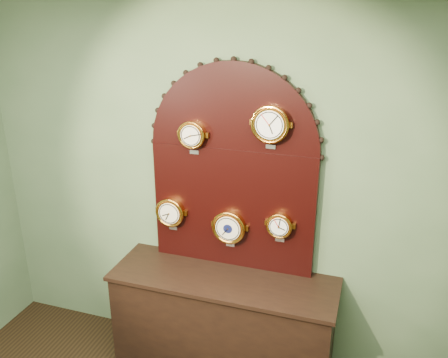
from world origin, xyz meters
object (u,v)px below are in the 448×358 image
(roman_clock, at_px, (192,135))
(arabic_clock, at_px, (270,124))
(display_board, at_px, (233,163))
(barometer, at_px, (229,227))
(shop_counter, at_px, (223,327))
(tide_clock, at_px, (280,225))
(hygrometer, at_px, (171,212))

(roman_clock, bearing_deg, arabic_clock, -0.15)
(display_board, xyz_separation_m, barometer, (-0.00, -0.07, -0.47))
(shop_counter, xyz_separation_m, arabic_clock, (0.27, 0.15, 1.54))
(display_board, relative_size, barometer, 5.09)
(shop_counter, bearing_deg, display_board, 90.00)
(roman_clock, height_order, tide_clock, roman_clock)
(shop_counter, relative_size, barometer, 5.32)
(roman_clock, relative_size, arabic_clock, 0.82)
(display_board, relative_size, tide_clock, 6.47)
(roman_clock, height_order, hygrometer, roman_clock)
(arabic_clock, distance_m, hygrometer, 1.04)
(tide_clock, bearing_deg, display_board, 169.77)
(display_board, xyz_separation_m, hygrometer, (-0.46, -0.07, -0.41))
(shop_counter, bearing_deg, arabic_clock, 29.32)
(display_board, height_order, hygrometer, display_board)
(arabic_clock, xyz_separation_m, hygrometer, (-0.74, 0.00, -0.73))
(roman_clock, bearing_deg, hygrometer, -179.79)
(arabic_clock, bearing_deg, hygrometer, 179.94)
(display_board, distance_m, tide_clock, 0.54)
(roman_clock, bearing_deg, tide_clock, 0.03)
(arabic_clock, height_order, barometer, arabic_clock)
(roman_clock, xyz_separation_m, hygrometer, (-0.19, -0.00, -0.61))
(hygrometer, bearing_deg, shop_counter, -18.30)
(display_board, bearing_deg, barometer, -94.21)
(hygrometer, xyz_separation_m, tide_clock, (0.83, 0.00, 0.02))
(roman_clock, bearing_deg, barometer, -0.31)
(shop_counter, xyz_separation_m, display_board, (0.00, 0.22, 1.23))
(arabic_clock, bearing_deg, shop_counter, -150.68)
(shop_counter, bearing_deg, barometer, 91.86)
(arabic_clock, bearing_deg, display_board, 166.10)
(display_board, bearing_deg, roman_clock, -166.55)
(display_board, xyz_separation_m, roman_clock, (-0.28, -0.07, 0.20))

